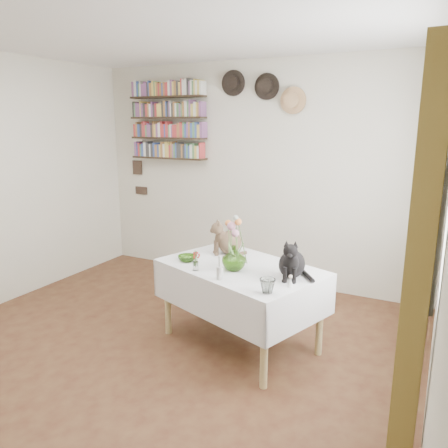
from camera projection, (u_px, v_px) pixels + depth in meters
The scene contains 16 objects.
room at pixel (125, 208), 3.03m from camera, with size 4.08×4.58×2.58m.
window at pixel (445, 191), 2.82m from camera, with size 0.12×1.52×1.32m.
curtain at pixel (420, 267), 2.11m from camera, with size 0.12×0.38×2.10m, color brown.
dining_table at pixel (240, 286), 3.59m from camera, with size 1.48×1.21×0.69m.
tabby_cat at pixel (230, 236), 3.86m from camera, with size 0.21×0.27×0.32m, color brown, non-canonical shape.
black_cat at pixel (292, 257), 3.27m from camera, with size 0.21×0.27×0.32m, color black, non-canonical shape.
flower_vase at pixel (234, 258), 3.44m from camera, with size 0.19×0.19×0.20m, color #72AF3A.
green_bowl at pixel (187, 258), 3.67m from camera, with size 0.16×0.16×0.05m, color #72AF3A.
drinking_glass at pixel (267, 286), 2.98m from camera, with size 0.11×0.11×0.10m, color white.
candlestick at pixel (220, 272), 3.24m from camera, with size 0.05×0.05×0.18m.
berry_jar at pixel (196, 261), 3.43m from camera, with size 0.04×0.04×0.18m.
porcelain_figurine at pixel (290, 281), 3.10m from camera, with size 0.05×0.05×0.09m.
flower_bouquet at pixel (235, 227), 3.40m from camera, with size 0.17×0.12×0.39m.
bookshelf_unit at pixel (168, 121), 5.26m from camera, with size 1.00×0.16×0.91m.
wall_hats at pixel (263, 90), 4.67m from camera, with size 0.98×0.09×0.48m.
wall_art_plaques at pixel (139, 177), 5.72m from camera, with size 0.21×0.02×0.44m.
Camera 1 is at (1.97, -2.34, 1.83)m, focal length 35.00 mm.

